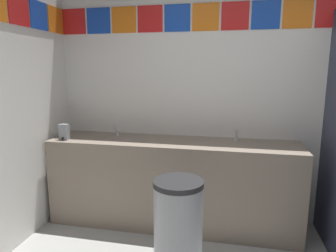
{
  "coord_description": "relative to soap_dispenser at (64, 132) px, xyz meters",
  "views": [
    {
      "loc": [
        -0.15,
        -1.44,
        1.59
      ],
      "look_at": [
        -0.69,
        1.11,
        1.1
      ],
      "focal_mm": 31.87,
      "sensor_mm": 36.0,
      "label": 1
    }
  ],
  "objects": [
    {
      "name": "faucet_right",
      "position": [
        1.72,
        0.25,
        -0.03
      ],
      "size": [
        0.04,
        0.1,
        0.14
      ],
      "color": "silver",
      "rests_on": "vanity_counter"
    },
    {
      "name": "faucet_left",
      "position": [
        0.47,
        0.25,
        -0.03
      ],
      "size": [
        0.04,
        0.1,
        0.14
      ],
      "color": "silver",
      "rests_on": "vanity_counter"
    },
    {
      "name": "soap_dispenser",
      "position": [
        0.0,
        0.0,
        0.0
      ],
      "size": [
        0.09,
        0.09,
        0.16
      ],
      "color": "gray",
      "rests_on": "vanity_counter"
    },
    {
      "name": "trash_bin",
      "position": [
        1.3,
        -0.64,
        -0.57
      ],
      "size": [
        0.38,
        0.38,
        0.79
      ],
      "color": "#999EA3",
      "rests_on": "ground_plane"
    },
    {
      "name": "wall_back",
      "position": [
        1.81,
        0.48,
        0.41
      ],
      "size": [
        4.03,
        0.09,
        2.74
      ],
      "color": "white",
      "rests_on": "ground_plane"
    },
    {
      "name": "vanity_counter",
      "position": [
        1.1,
        0.16,
        -0.52
      ],
      "size": [
        2.5,
        0.56,
        0.89
      ],
      "color": "gray",
      "rests_on": "ground_plane"
    }
  ]
}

